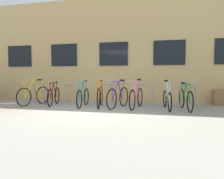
{
  "coord_description": "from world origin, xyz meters",
  "views": [
    {
      "loc": [
        2.35,
        -6.49,
        1.15
      ],
      "look_at": [
        0.33,
        1.6,
        0.63
      ],
      "focal_mm": 35.67,
      "sensor_mm": 36.0,
      "label": 1
    }
  ],
  "objects_px": {
    "bicycle_green": "(186,99)",
    "bicycle_teal": "(83,96)",
    "bicycle_yellow": "(34,95)",
    "bicycle_maroon": "(54,95)",
    "bicycle_silver": "(167,99)",
    "bicycle_pink": "(136,97)",
    "bicycle_orange": "(100,96)",
    "bicycle_purple": "(118,97)",
    "planter_box": "(223,98)"
  },
  "relations": [
    {
      "from": "planter_box",
      "to": "bicycle_silver",
      "type": "bearing_deg",
      "value": -144.17
    },
    {
      "from": "bicycle_pink",
      "to": "bicycle_teal",
      "type": "relative_size",
      "value": 1.07
    },
    {
      "from": "bicycle_maroon",
      "to": "bicycle_pink",
      "type": "xyz_separation_m",
      "value": [
        3.29,
        -0.07,
        0.02
      ]
    },
    {
      "from": "bicycle_purple",
      "to": "planter_box",
      "type": "bearing_deg",
      "value": 22.19
    },
    {
      "from": "bicycle_yellow",
      "to": "bicycle_purple",
      "type": "bearing_deg",
      "value": 0.15
    },
    {
      "from": "planter_box",
      "to": "bicycle_teal",
      "type": "bearing_deg",
      "value": -163.33
    },
    {
      "from": "bicycle_green",
      "to": "bicycle_purple",
      "type": "bearing_deg",
      "value": -178.34
    },
    {
      "from": "bicycle_green",
      "to": "bicycle_silver",
      "type": "height_order",
      "value": "bicycle_silver"
    },
    {
      "from": "bicycle_green",
      "to": "bicycle_orange",
      "type": "distance_m",
      "value": 3.03
    },
    {
      "from": "bicycle_silver",
      "to": "planter_box",
      "type": "relative_size",
      "value": 2.38
    },
    {
      "from": "bicycle_orange",
      "to": "planter_box",
      "type": "xyz_separation_m",
      "value": [
        4.52,
        1.45,
        -0.11
      ]
    },
    {
      "from": "bicycle_green",
      "to": "bicycle_silver",
      "type": "distance_m",
      "value": 0.61
    },
    {
      "from": "bicycle_green",
      "to": "bicycle_purple",
      "type": "height_order",
      "value": "bicycle_purple"
    },
    {
      "from": "bicycle_maroon",
      "to": "bicycle_orange",
      "type": "distance_m",
      "value": 1.93
    },
    {
      "from": "bicycle_teal",
      "to": "bicycle_orange",
      "type": "distance_m",
      "value": 0.64
    },
    {
      "from": "planter_box",
      "to": "bicycle_orange",
      "type": "bearing_deg",
      "value": -162.21
    },
    {
      "from": "bicycle_silver",
      "to": "bicycle_teal",
      "type": "bearing_deg",
      "value": -179.41
    },
    {
      "from": "bicycle_orange",
      "to": "planter_box",
      "type": "height_order",
      "value": "bicycle_orange"
    },
    {
      "from": "bicycle_green",
      "to": "bicycle_pink",
      "type": "xyz_separation_m",
      "value": [
        -1.67,
        0.01,
        0.01
      ]
    },
    {
      "from": "bicycle_pink",
      "to": "bicycle_orange",
      "type": "height_order",
      "value": "bicycle_pink"
    },
    {
      "from": "bicycle_pink",
      "to": "bicycle_yellow",
      "type": "distance_m",
      "value": 4.08
    },
    {
      "from": "bicycle_yellow",
      "to": "bicycle_pink",
      "type": "bearing_deg",
      "value": 1.2
    },
    {
      "from": "bicycle_pink",
      "to": "bicycle_orange",
      "type": "distance_m",
      "value": 1.37
    },
    {
      "from": "bicycle_teal",
      "to": "bicycle_pink",
      "type": "bearing_deg",
      "value": 1.93
    },
    {
      "from": "bicycle_pink",
      "to": "bicycle_yellow",
      "type": "height_order",
      "value": "bicycle_yellow"
    },
    {
      "from": "bicycle_teal",
      "to": "bicycle_silver",
      "type": "xyz_separation_m",
      "value": [
        3.06,
        0.03,
        -0.0
      ]
    },
    {
      "from": "bicycle_green",
      "to": "bicycle_yellow",
      "type": "bearing_deg",
      "value": -179.24
    },
    {
      "from": "bicycle_purple",
      "to": "planter_box",
      "type": "height_order",
      "value": "bicycle_purple"
    },
    {
      "from": "bicycle_green",
      "to": "bicycle_teal",
      "type": "bearing_deg",
      "value": -179.09
    },
    {
      "from": "bicycle_green",
      "to": "planter_box",
      "type": "height_order",
      "value": "bicycle_green"
    },
    {
      "from": "bicycle_yellow",
      "to": "bicycle_silver",
      "type": "xyz_separation_m",
      "value": [
        5.14,
        0.05,
        -0.03
      ]
    },
    {
      "from": "bicycle_yellow",
      "to": "bicycle_maroon",
      "type": "bearing_deg",
      "value": 11.09
    },
    {
      "from": "bicycle_silver",
      "to": "bicycle_pink",
      "type": "bearing_deg",
      "value": 178.07
    },
    {
      "from": "bicycle_green",
      "to": "bicycle_silver",
      "type": "relative_size",
      "value": 1.03
    },
    {
      "from": "bicycle_maroon",
      "to": "bicycle_green",
      "type": "bearing_deg",
      "value": -0.91
    },
    {
      "from": "bicycle_purple",
      "to": "planter_box",
      "type": "xyz_separation_m",
      "value": [
        3.81,
        1.55,
        -0.1
      ]
    },
    {
      "from": "bicycle_green",
      "to": "planter_box",
      "type": "relative_size",
      "value": 2.46
    },
    {
      "from": "bicycle_pink",
      "to": "bicycle_orange",
      "type": "relative_size",
      "value": 1.01
    },
    {
      "from": "bicycle_yellow",
      "to": "bicycle_silver",
      "type": "bearing_deg",
      "value": 0.55
    },
    {
      "from": "bicycle_purple",
      "to": "bicycle_pink",
      "type": "bearing_deg",
      "value": 6.68
    },
    {
      "from": "bicycle_pink",
      "to": "bicycle_green",
      "type": "bearing_deg",
      "value": -0.31
    },
    {
      "from": "bicycle_maroon",
      "to": "planter_box",
      "type": "relative_size",
      "value": 2.4
    },
    {
      "from": "bicycle_silver",
      "to": "bicycle_purple",
      "type": "xyz_separation_m",
      "value": [
        -1.71,
        -0.04,
        0.03
      ]
    },
    {
      "from": "bicycle_orange",
      "to": "bicycle_silver",
      "type": "bearing_deg",
      "value": -1.46
    },
    {
      "from": "bicycle_green",
      "to": "bicycle_teal",
      "type": "relative_size",
      "value": 1.04
    },
    {
      "from": "bicycle_pink",
      "to": "bicycle_teal",
      "type": "distance_m",
      "value": 2.0
    },
    {
      "from": "bicycle_green",
      "to": "planter_box",
      "type": "distance_m",
      "value": 2.11
    },
    {
      "from": "bicycle_maroon",
      "to": "bicycle_yellow",
      "type": "relative_size",
      "value": 1.01
    },
    {
      "from": "bicycle_pink",
      "to": "bicycle_maroon",
      "type": "bearing_deg",
      "value": 178.79
    },
    {
      "from": "bicycle_green",
      "to": "bicycle_pink",
      "type": "relative_size",
      "value": 0.97
    }
  ]
}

